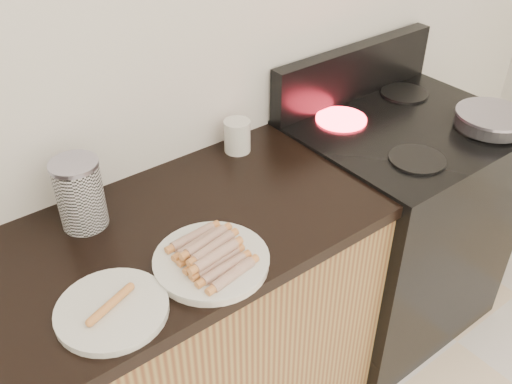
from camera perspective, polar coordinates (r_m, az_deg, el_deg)
wall_back at (r=1.67m, az=-9.75°, el=14.75°), size 4.00×0.04×2.60m
stove at (r=2.33m, az=13.44°, el=-3.26°), size 0.76×0.65×0.91m
stove_panel at (r=2.21m, az=9.78°, el=11.76°), size 0.76×0.06×0.20m
burner_near_left at (r=1.88m, az=15.81°, el=3.16°), size 0.18×0.18×0.01m
burner_near_right at (r=2.13m, az=21.56°, el=6.03°), size 0.18×0.18×0.01m
burner_far_left at (r=2.06m, az=8.51°, el=7.23°), size 0.18×0.18×0.01m
burner_far_right at (r=2.30m, az=14.61°, el=9.53°), size 0.18×0.18×0.01m
frying_pan at (r=2.13m, az=22.63°, el=6.71°), size 0.25×0.42×0.05m
main_plate at (r=1.44m, az=-4.47°, el=-7.03°), size 0.38×0.38×0.02m
side_plate at (r=1.36m, az=-14.20°, el=-11.36°), size 0.28×0.28×0.02m
hotdog_pile at (r=1.42m, az=-4.53°, el=-6.13°), size 0.13×0.22×0.05m
plain_sausages at (r=1.35m, az=-14.32°, el=-10.79°), size 0.13×0.06×0.02m
canister at (r=1.58m, az=-17.20°, el=-0.18°), size 0.13×0.13×0.20m
mug at (r=1.86m, az=-1.89°, el=5.61°), size 0.11×0.11×0.11m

